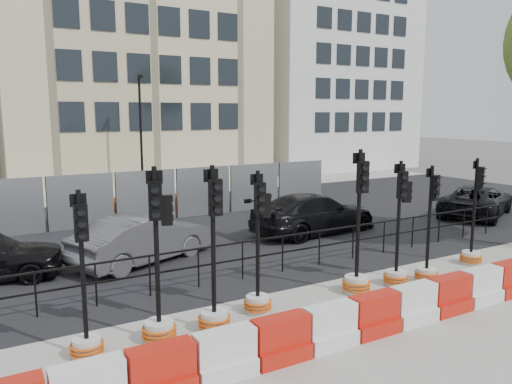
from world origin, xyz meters
TOP-DOWN VIEW (x-y plane):
  - ground at (0.00, 0.00)m, footprint 120.00×120.00m
  - sidewalk_near at (0.00, -3.00)m, footprint 40.00×6.00m
  - road at (0.00, 7.00)m, footprint 40.00×14.00m
  - sidewalk_far at (0.00, 16.00)m, footprint 40.00×4.00m
  - building_cream at (2.00, 21.99)m, footprint 15.00×10.06m
  - building_white at (17.00, 21.99)m, footprint 12.00×9.06m
  - kerb_railing at (0.00, 1.20)m, footprint 18.00×0.04m
  - heras_fencing at (-0.49, 9.71)m, footprint 14.33×1.72m
  - lamp_post_far at (0.50, 14.98)m, footprint 0.12×0.56m
  - barrier_row at (0.00, -2.80)m, footprint 14.65×0.50m
  - traffic_signal_a at (-5.45, -1.03)m, footprint 0.58×0.58m
  - traffic_signal_b at (-4.15, -1.07)m, footprint 0.64×0.64m
  - traffic_signal_c at (-3.08, -1.15)m, footprint 0.64×0.64m
  - traffic_signal_d at (-1.90, -0.80)m, footprint 0.60×0.60m
  - traffic_signal_e at (0.66, -0.96)m, footprint 0.66×0.66m
  - traffic_signal_f at (1.86, -1.05)m, footprint 0.60×0.60m
  - traffic_signal_g at (2.72, -1.22)m, footprint 0.58×0.58m
  - traffic_signal_h at (4.95, -0.82)m, footprint 0.58×0.58m
  - car_b at (-2.91, 3.91)m, footprint 4.31×5.15m
  - car_c at (3.30, 4.30)m, footprint 2.95×5.23m
  - car_d at (10.80, 3.39)m, footprint 5.63×6.23m

SIDE VIEW (x-z plane):
  - ground at x=0.00m, z-range 0.00..0.00m
  - sidewalk_near at x=0.00m, z-range 0.00..0.02m
  - sidewalk_far at x=0.00m, z-range 0.00..0.02m
  - road at x=0.00m, z-range 0.00..0.03m
  - barrier_row at x=0.00m, z-range -0.03..0.77m
  - traffic_signal_g at x=2.72m, z-range -0.86..2.07m
  - traffic_signal_a at x=-5.45m, z-range -0.86..2.08m
  - traffic_signal_h at x=4.95m, z-range -0.87..2.10m
  - car_d at x=10.80m, z-range 0.00..1.28m
  - traffic_signal_c at x=-3.08m, z-range -0.95..2.28m
  - car_b at x=-2.91m, z-range 0.00..1.37m
  - kerb_railing at x=0.00m, z-range 0.19..1.19m
  - traffic_signal_e at x=0.66m, z-range -0.99..2.38m
  - car_c at x=3.30m, z-range 0.00..1.40m
  - heras_fencing at x=-0.49m, z-range -0.29..1.71m
  - traffic_signal_d at x=-1.90m, z-range -0.79..2.23m
  - traffic_signal_f at x=1.86m, z-range -0.80..2.26m
  - traffic_signal_b at x=-4.15m, z-range -0.85..2.41m
  - lamp_post_far at x=0.50m, z-range 0.22..6.22m
  - building_white at x=17.00m, z-range 0.00..16.00m
  - building_cream at x=2.00m, z-range 0.00..18.00m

